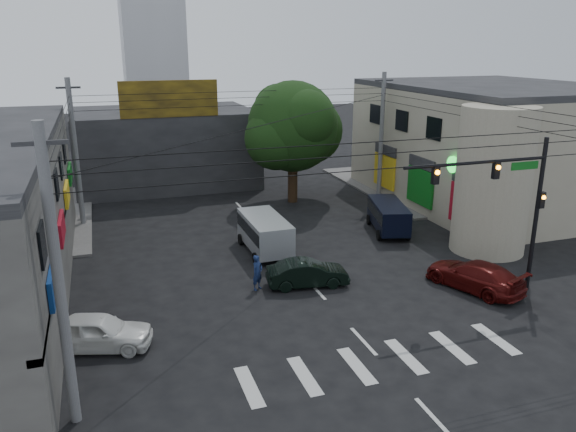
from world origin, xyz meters
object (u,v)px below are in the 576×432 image
utility_pole_far_left (76,154)px  dark_sedan (307,273)px  utility_pole_far_right (381,137)px  white_compact (97,332)px  silver_minivan (265,235)px  street_tree (293,127)px  traffic_gantry (509,193)px  maroon_sedan (474,275)px  traffic_officer (257,272)px  utility_pole_near_left (59,283)px  navy_van (388,218)px

utility_pole_far_left → dark_sedan: bearing=-52.5°
utility_pole_far_right → utility_pole_far_left: bearing=180.0°
white_compact → silver_minivan: (8.92, 7.87, 0.31)m
street_tree → traffic_gantry: street_tree is taller
traffic_gantry → maroon_sedan: 4.28m
maroon_sedan → traffic_officer: (-9.67, 3.22, 0.16)m
white_compact → traffic_officer: 7.88m
utility_pole_near_left → silver_minivan: size_ratio=1.97×
utility_pole_far_right → white_compact: 26.27m
white_compact → silver_minivan: bearing=-31.3°
utility_pole_near_left → utility_pole_far_right: 29.35m
utility_pole_far_right → white_compact: bearing=-141.3°
traffic_officer → maroon_sedan: bearing=-54.1°
traffic_officer → dark_sedan: bearing=-44.5°
silver_minivan → dark_sedan: bearing=-173.1°
traffic_gantry → navy_van: traffic_gantry is taller
utility_pole_far_left → traffic_officer: size_ratio=5.41×
street_tree → silver_minivan: 11.46m
maroon_sedan → traffic_gantry: bearing=113.5°
white_compact → maroon_sedan: white_compact is taller
dark_sedan → white_compact: 9.98m
street_tree → silver_minivan: size_ratio=1.86×
street_tree → white_compact: size_ratio=1.98×
white_compact → navy_van: navy_van is taller
maroon_sedan → traffic_officer: traffic_officer is taller
utility_pole_near_left → dark_sedan: (10.27, 7.13, -3.96)m
street_tree → silver_minivan: bearing=-117.5°
navy_van → traffic_officer: navy_van is taller
utility_pole_near_left → traffic_officer: 11.52m
street_tree → navy_van: street_tree is taller
street_tree → utility_pole_near_left: bearing=-124.0°
white_compact → maroon_sedan: size_ratio=0.86×
silver_minivan → traffic_officer: size_ratio=2.74×
street_tree → maroon_sedan: 18.14m
navy_van → utility_pole_near_left: bearing=141.8°
street_tree → utility_pole_near_left: 25.95m
traffic_officer → navy_van: bearing=-6.1°
street_tree → dark_sedan: (-4.23, -14.37, -4.84)m
white_compact → maroon_sedan: 16.86m
maroon_sedan → silver_minivan: (-7.94, 7.86, 0.31)m
utility_pole_far_left → street_tree: bearing=3.9°
traffic_gantry → maroon_sedan: size_ratio=1.40×
dark_sedan → silver_minivan: size_ratio=0.86×
utility_pole_far_left → white_compact: (0.72, -16.23, -3.90)m
utility_pole_far_right → dark_sedan: utility_pole_far_right is taller
traffic_gantry → white_compact: 18.10m
utility_pole_far_left → white_compact: size_ratio=2.10×
utility_pole_far_left → traffic_officer: utility_pole_far_left is taller
traffic_gantry → maroon_sedan: (-0.75, 0.78, -4.14)m
street_tree → utility_pole_near_left: (-14.50, -21.50, -0.87)m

